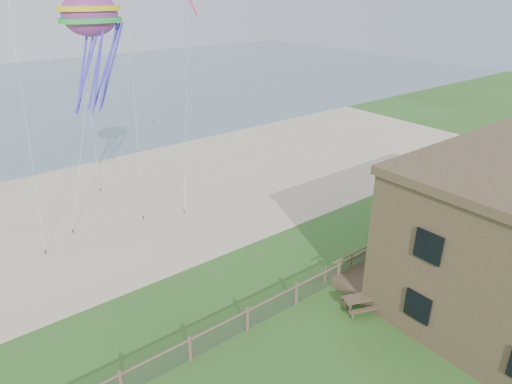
% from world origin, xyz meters
% --- Properties ---
extents(sand_beach, '(72.00, 20.00, 0.02)m').
position_xyz_m(sand_beach, '(0.00, 22.00, 0.00)').
color(sand_beach, '#C3B08D').
rests_on(sand_beach, ground).
extents(chainlink_fence, '(36.20, 0.20, 1.25)m').
position_xyz_m(chainlink_fence, '(0.00, 6.00, 0.55)').
color(chainlink_fence, brown).
rests_on(chainlink_fence, ground).
extents(motel_deck, '(15.00, 2.00, 0.50)m').
position_xyz_m(motel_deck, '(13.00, 5.00, 0.25)').
color(motel_deck, brown).
rests_on(motel_deck, ground).
extents(picnic_table, '(2.09, 1.85, 0.73)m').
position_xyz_m(picnic_table, '(5.20, 3.78, 0.37)').
color(picnic_table, brown).
rests_on(picnic_table, ground).
extents(octopus_kite, '(3.54, 2.80, 6.52)m').
position_xyz_m(octopus_kite, '(-1.35, 17.10, 11.47)').
color(octopus_kite, '#FD2733').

